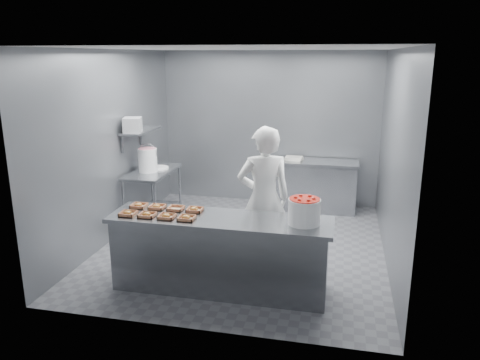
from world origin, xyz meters
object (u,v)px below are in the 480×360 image
object	(u,v)px
tray_4	(139,205)
worker	(264,199)
back_counter	(315,185)
appliance	(133,125)
tray_1	(147,215)
tray_3	(186,218)
tray_2	(167,216)
tray_5	(157,207)
strawberry_tub	(304,210)
prep_table	(153,189)
tray_7	(195,210)
service_counter	(220,253)
tray_6	(176,208)
glaze_bucket	(148,159)
tray_0	(128,213)

from	to	relation	value
tray_4	worker	size ratio (longest dim) A/B	0.10
back_counter	appliance	bearing A→B (deg)	-150.01
back_counter	tray_1	distance (m)	3.84
tray_3	appliance	xyz separation A→B (m)	(-1.47, 1.83, 0.76)
worker	appliance	distance (m)	2.53
back_counter	tray_2	xyz separation A→B (m)	(-1.49, -3.40, 0.47)
tray_5	appliance	world-z (taller)	appliance
back_counter	tray_5	distance (m)	3.58
worker	strawberry_tub	world-z (taller)	worker
prep_table	tray_4	distance (m)	1.92
tray_2	tray_4	xyz separation A→B (m)	(-0.48, 0.30, 0.00)
tray_7	strawberry_tub	world-z (taller)	strawberry_tub
tray_5	service_counter	bearing A→B (deg)	-10.22
tray_6	back_counter	bearing A→B (deg)	64.33
tray_5	worker	world-z (taller)	worker
tray_4	strawberry_tub	xyz separation A→B (m)	(2.04, -0.15, 0.13)
service_counter	tray_4	world-z (taller)	tray_4
service_counter	tray_3	size ratio (longest dim) A/B	13.88
tray_2	tray_1	bearing A→B (deg)	180.00
tray_5	glaze_bucket	size ratio (longest dim) A/B	0.41
tray_4	worker	distance (m)	1.57
tray_5	tray_6	bearing A→B (deg)	0.00
back_counter	tray_6	bearing A→B (deg)	-115.67
tray_1	appliance	distance (m)	2.21
tray_6	glaze_bucket	world-z (taller)	glaze_bucket
tray_4	strawberry_tub	size ratio (longest dim) A/B	0.52
back_counter	appliance	size ratio (longest dim) A/B	4.97
tray_3	strawberry_tub	size ratio (longest dim) A/B	0.52
tray_4	worker	world-z (taller)	worker
strawberry_tub	appliance	distance (m)	3.31
tray_0	worker	bearing A→B (deg)	30.38
prep_table	back_counter	size ratio (longest dim) A/B	0.80
prep_table	tray_1	xyz separation A→B (m)	(0.82, -2.10, 0.33)
back_counter	glaze_bucket	bearing A→B (deg)	-152.10
prep_table	service_counter	bearing A→B (deg)	-49.76
prep_table	glaze_bucket	bearing A→B (deg)	-119.06
service_counter	appliance	world-z (taller)	appliance
tray_7	glaze_bucket	xyz separation A→B (m)	(-1.34, 1.73, 0.18)
prep_table	worker	xyz separation A→B (m)	(2.04, -1.24, 0.35)
prep_table	strawberry_tub	size ratio (longest dim) A/B	3.36
tray_1	tray_2	xyz separation A→B (m)	(0.24, 0.00, 0.00)
tray_5	tray_2	bearing A→B (deg)	-51.35
service_counter	back_counter	bearing A→B (deg)	74.52
service_counter	glaze_bucket	distance (m)	2.61
prep_table	tray_4	world-z (taller)	tray_4
tray_2	appliance	world-z (taller)	appliance
back_counter	tray_0	world-z (taller)	tray_0
tray_6	strawberry_tub	size ratio (longest dim) A/B	0.52
tray_3	back_counter	bearing A→B (deg)	69.77
tray_1	tray_3	world-z (taller)	same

